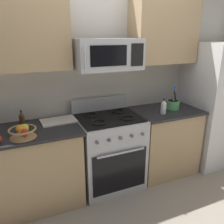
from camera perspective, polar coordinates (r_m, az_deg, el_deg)
ground_plane at (r=2.68m, az=5.68°, el=-25.16°), size 16.00×16.00×0.00m
wall_back at (r=2.99m, az=-3.79°, el=7.93°), size 8.00×0.10×2.60m
counter_left at (r=2.75m, az=-19.65°, el=-13.10°), size 1.10×0.65×0.91m
range_oven at (r=2.91m, az=-0.77°, el=-9.62°), size 0.76×0.69×1.09m
counter_right at (r=3.29m, az=12.73°, el=-6.94°), size 0.87×0.65×0.91m
refrigerator at (r=3.69m, az=24.30°, el=1.75°), size 0.82×0.76×1.77m
microwave at (r=2.60m, az=-1.14°, el=14.25°), size 0.73×0.44×0.34m
upper_cabinets_left at (r=2.54m, az=-23.75°, el=17.96°), size 1.09×0.34×0.77m
upper_cabinets_right at (r=3.13m, az=12.78°, el=18.86°), size 0.86×0.34×0.77m
utensil_crock at (r=3.17m, az=15.00°, el=1.99°), size 0.17×0.17×0.32m
fruit_basket at (r=2.38m, az=-21.43°, el=-4.67°), size 0.26×0.26×0.12m
cutting_board at (r=2.70m, az=-13.22°, el=-2.14°), size 0.41×0.28×0.02m
bottle_vinegar at (r=2.93m, az=12.77°, el=1.23°), size 0.07×0.07×0.20m
bottle_soy at (r=2.59m, az=-21.58°, el=-1.95°), size 0.06×0.06×0.20m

